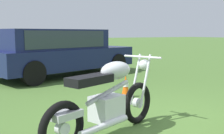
# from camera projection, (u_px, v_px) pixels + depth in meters

# --- Properties ---
(ground_plane) EXTENTS (120.00, 120.00, 0.00)m
(ground_plane) POSITION_uv_depth(u_px,v_px,m) (187.00, 129.00, 3.85)
(ground_plane) COLOR #476B2D
(motorcycle_silver) EXTENTS (1.93, 1.01, 1.02)m
(motorcycle_silver) POSITION_uv_depth(u_px,v_px,m) (107.00, 100.00, 3.50)
(motorcycle_silver) COLOR black
(motorcycle_silver) RESTS_ON ground
(car_navy) EXTENTS (4.78, 2.97, 1.43)m
(car_navy) POSITION_uv_depth(u_px,v_px,m) (58.00, 49.00, 8.37)
(car_navy) COLOR #161E4C
(car_navy) RESTS_ON ground
(traffic_cone) EXTENTS (0.25, 0.25, 0.48)m
(traffic_cone) POSITION_uv_depth(u_px,v_px,m) (126.00, 87.00, 5.68)
(traffic_cone) COLOR #EA590F
(traffic_cone) RESTS_ON ground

